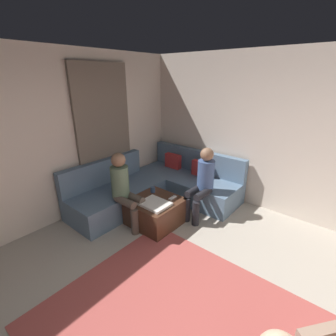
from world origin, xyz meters
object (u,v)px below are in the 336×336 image
(ottoman, at_px, (155,211))
(person_on_couch_back, at_px, (202,181))
(coffee_mug, at_px, (153,190))
(sectional_couch, at_px, (158,187))
(game_remote, at_px, (173,198))
(person_on_couch_side, at_px, (124,187))

(ottoman, relative_size, person_on_couch_back, 0.63)
(coffee_mug, bearing_deg, person_on_couch_back, 36.52)
(coffee_mug, bearing_deg, sectional_couch, 121.86)
(person_on_couch_back, bearing_deg, ottoman, 56.41)
(ottoman, xyz_separation_m, game_remote, (0.18, 0.22, 0.22))
(ottoman, distance_m, coffee_mug, 0.38)
(coffee_mug, height_order, person_on_couch_back, person_on_couch_back)
(ottoman, height_order, coffee_mug, coffee_mug)
(person_on_couch_side, bearing_deg, ottoman, 133.38)
(sectional_couch, distance_m, game_remote, 0.80)
(sectional_couch, bearing_deg, coffee_mug, -58.14)
(sectional_couch, relative_size, ottoman, 3.36)
(coffee_mug, height_order, person_on_couch_side, person_on_couch_side)
(ottoman, height_order, person_on_couch_back, person_on_couch_back)
(sectional_couch, xyz_separation_m, coffee_mug, (0.27, -0.44, 0.19))
(person_on_couch_back, bearing_deg, game_remote, 59.47)
(ottoman, xyz_separation_m, person_on_couch_back, (0.45, 0.67, 0.45))
(coffee_mug, xyz_separation_m, game_remote, (0.40, 0.04, -0.04))
(game_remote, bearing_deg, coffee_mug, -174.29)
(coffee_mug, relative_size, person_on_couch_back, 0.08)
(ottoman, bearing_deg, coffee_mug, 140.71)
(person_on_couch_back, height_order, person_on_couch_side, same)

